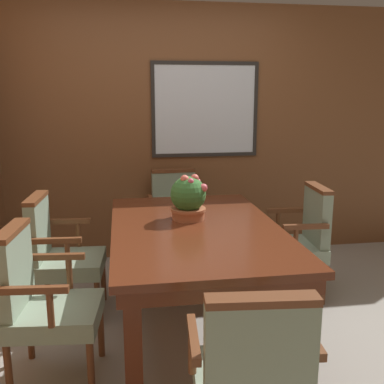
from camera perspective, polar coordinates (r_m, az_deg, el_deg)
The scene contains 9 objects.
ground_plane at distance 3.15m, azimuth 0.55°, elevation -18.45°, with size 14.00×14.00×0.00m, color #A39E93.
wall_back at distance 4.43m, azimuth -3.14°, elevation 7.36°, with size 7.20×0.08×2.45m.
dining_table at distance 3.03m, azimuth 0.45°, elevation -6.03°, with size 1.11×1.78×0.75m.
chair_head_near at distance 1.99m, azimuth 7.61°, elevation -22.27°, with size 0.54×0.54×0.91m.
chair_head_far at distance 4.27m, azimuth -2.05°, elevation -2.92°, with size 0.52×0.52×0.91m.
chair_left_near at distance 2.72m, azimuth -18.59°, elevation -12.77°, with size 0.54×0.54×0.91m.
chair_right_far at distance 3.71m, azimuth 13.49°, elevation -5.64°, with size 0.53×0.53×0.91m.
chair_left_far at distance 3.44m, azimuth -16.61°, elevation -7.27°, with size 0.53×0.53×0.91m.
potted_plant at distance 3.13m, azimuth -0.38°, elevation -0.78°, with size 0.25×0.25×0.32m.
Camera 1 is at (-0.46, -2.67, 1.62)m, focal length 42.00 mm.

